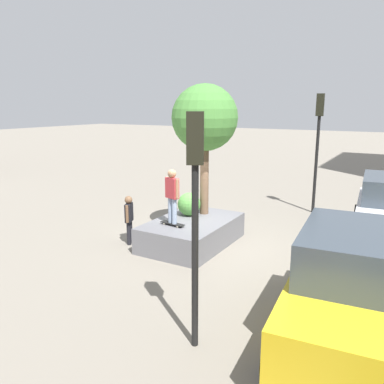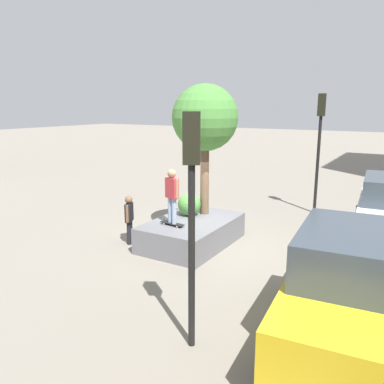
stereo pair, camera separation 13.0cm
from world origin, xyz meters
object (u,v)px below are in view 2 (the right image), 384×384
object	(u,v)px
plaza_tree	(205,119)
pedestrian_crossing	(129,216)
planter_ledge	(192,232)
traffic_light_corner	(192,191)
skateboarder	(172,192)
taxi_cab	(345,288)
traffic_light_median	(320,133)
skateboard	(172,224)

from	to	relation	value
plaza_tree	pedestrian_crossing	distance (m)	3.86
planter_ledge	plaza_tree	bearing A→B (deg)	-176.69
traffic_light_corner	pedestrian_crossing	distance (m)	5.99
plaza_tree	skateboarder	bearing A→B (deg)	-6.43
planter_ledge	pedestrian_crossing	xyz separation A→B (m)	(0.94, -1.72, 0.50)
traffic_light_corner	skateboarder	bearing A→B (deg)	-142.30
pedestrian_crossing	taxi_cab	bearing A→B (deg)	72.50
skateboarder	taxi_cab	distance (m)	5.77
skateboarder	traffic_light_median	xyz separation A→B (m)	(-6.45, 2.63, 1.42)
plaza_tree	traffic_light_median	xyz separation A→B (m)	(-4.82, 2.45, -0.65)
skateboard	pedestrian_crossing	xyz separation A→B (m)	(0.20, -1.48, 0.05)
planter_ledge	pedestrian_crossing	world-z (taller)	pedestrian_crossing
planter_ledge	skateboarder	distance (m)	1.60
plaza_tree	skateboarder	xyz separation A→B (m)	(1.63, -0.18, -2.07)
plaza_tree	pedestrian_crossing	bearing A→B (deg)	-42.28
planter_ledge	skateboard	xyz separation A→B (m)	(0.75, -0.24, 0.45)
taxi_cab	traffic_light_median	world-z (taller)	traffic_light_median
traffic_light_corner	traffic_light_median	xyz separation A→B (m)	(-10.22, -0.28, 0.34)
planter_ledge	skateboarder	xyz separation A→B (m)	(0.75, -0.24, 1.39)
planter_ledge	skateboard	world-z (taller)	skateboard
skateboard	skateboarder	size ratio (longest dim) A/B	0.51
planter_ledge	traffic_light_median	world-z (taller)	traffic_light_median
taxi_cab	traffic_light_corner	size ratio (longest dim) A/B	1.13
planter_ledge	taxi_cab	world-z (taller)	taxi_cab
traffic_light_corner	taxi_cab	bearing A→B (deg)	121.96
skateboarder	pedestrian_crossing	xyz separation A→B (m)	(0.20, -1.48, -0.89)
traffic_light_median	planter_ledge	bearing A→B (deg)	-22.80
skateboard	traffic_light_corner	bearing A→B (deg)	37.70
traffic_light_median	pedestrian_crossing	size ratio (longest dim) A/B	3.05
pedestrian_crossing	skateboard	bearing A→B (deg)	97.58
planter_ledge	traffic_light_corner	size ratio (longest dim) A/B	0.79
skateboard	traffic_light_corner	xyz separation A→B (m)	(3.76, 2.91, 2.03)
traffic_light_corner	traffic_light_median	distance (m)	10.23
skateboard	traffic_light_corner	distance (m)	5.17
plaza_tree	traffic_light_median	size ratio (longest dim) A/B	0.88
traffic_light_median	pedestrian_crossing	xyz separation A→B (m)	(6.65, -4.11, -2.31)
traffic_light_corner	traffic_light_median	size ratio (longest dim) A/B	0.89
plaza_tree	skateboard	bearing A→B (deg)	-6.43
skateboard	taxi_cab	size ratio (longest dim) A/B	0.17
skateboard	skateboarder	world-z (taller)	skateboarder
planter_ledge	plaza_tree	world-z (taller)	plaza_tree
traffic_light_median	plaza_tree	bearing A→B (deg)	-26.95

